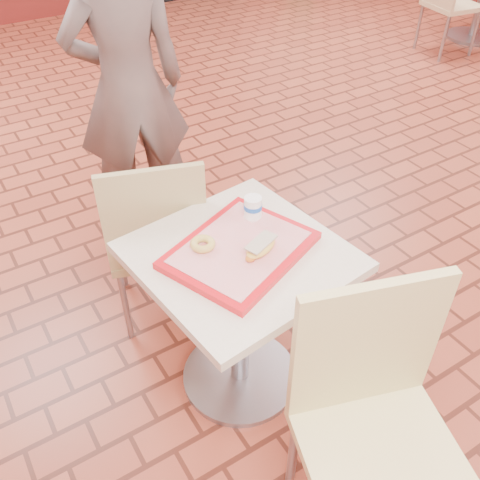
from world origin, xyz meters
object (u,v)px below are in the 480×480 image
long_john_donut (260,247)px  chair_main_back (156,235)px  chair_main_front (375,418)px  serving_tray (240,250)px  customer (129,87)px  main_table (240,300)px  paper_cup (253,207)px  ring_donut (203,244)px

long_john_donut → chair_main_back: bearing=105.0°
chair_main_front → serving_tray: bearing=111.9°
customer → serving_tray: customer is taller
serving_tray → customer: bearing=83.9°
serving_tray → main_table: bearing=-90.0°
customer → serving_tray: size_ratio=3.41×
chair_main_front → paper_cup: (0.09, 0.80, 0.25)m
chair_main_back → long_john_donut: size_ratio=5.79×
serving_tray → long_john_donut: long_john_donut is taller
chair_main_back → customer: size_ratio=0.54×
chair_main_front → chair_main_back: bearing=115.4°
chair_main_back → customer: customer is taller
ring_donut → paper_cup: paper_cup is taller
paper_cup → customer: bearing=89.7°
ring_donut → long_john_donut: long_john_donut is taller
customer → paper_cup: customer is taller
main_table → chair_main_front: 0.68m
chair_main_front → long_john_donut: (-0.00, 0.61, 0.22)m
long_john_donut → customer: bearing=86.0°
main_table → long_john_donut: long_john_donut is taller
chair_main_front → serving_tray: (-0.05, 0.68, 0.19)m
long_john_donut → serving_tray: bearing=125.9°
chair_main_front → chair_main_back: 1.20m
customer → long_john_donut: 1.36m
customer → serving_tray: bearing=94.2°
chair_main_back → ring_donut: (-0.00, -0.45, 0.27)m
main_table → customer: customer is taller
chair_main_front → ring_donut: 0.79m
chair_main_back → paper_cup: chair_main_back is taller
paper_cup → ring_donut: bearing=-167.1°
main_table → chair_main_back: size_ratio=0.80×
chair_main_front → long_john_donut: 0.65m
serving_tray → paper_cup: size_ratio=5.75×
serving_tray → long_john_donut: size_ratio=3.13×
main_table → chair_main_front: size_ratio=0.73×
long_john_donut → paper_cup: 0.21m
main_table → serving_tray: 0.25m
chair_main_front → customer: (0.09, 1.97, 0.28)m
long_john_donut → paper_cup: size_ratio=1.84×
main_table → customer: bearing=83.9°
chair_main_front → customer: 1.99m
serving_tray → paper_cup: (0.13, 0.12, 0.06)m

